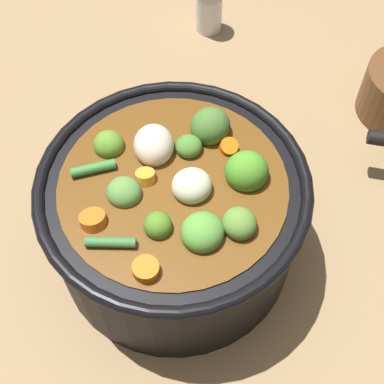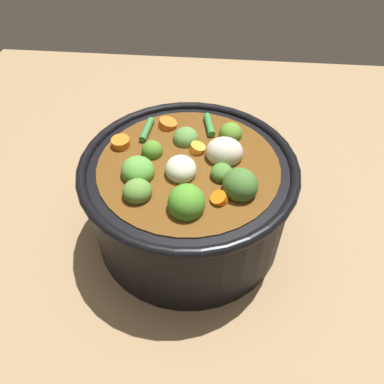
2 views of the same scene
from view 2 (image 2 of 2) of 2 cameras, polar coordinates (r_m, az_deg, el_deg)
name	(u,v)px [view 2 (image 2 of 2)]	position (r m, az deg, el deg)	size (l,w,h in m)	color
ground_plane	(189,228)	(0.55, -0.46, -5.70)	(1.10, 1.10, 0.00)	#8C704C
cooking_pot	(189,196)	(0.49, -0.49, -0.62)	(0.28, 0.28, 0.16)	black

